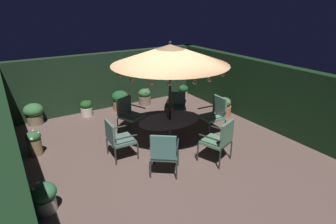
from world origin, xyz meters
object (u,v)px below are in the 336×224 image
potted_plant_left_far (145,96)px  potted_plant_back_center (120,100)px  potted_plant_left_near (44,197)px  patio_chair_southwest (129,112)px  potted_plant_back_left (86,108)px  patio_chair_northeast (164,152)px  potted_plant_right_far (34,113)px  potted_plant_back_right (183,91)px  patio_umbrella (170,55)px  centerpiece_planter (169,108)px  patio_dining_table (170,124)px  potted_plant_front_corner (34,142)px  patio_chair_south (176,106)px  patio_chair_east (220,139)px  potted_plant_right_near (224,107)px  patio_chair_north (117,137)px  patio_chair_southeast (215,113)px

potted_plant_left_far → potted_plant_back_center: size_ratio=0.85×
potted_plant_left_near → patio_chair_southwest: bearing=40.9°
potted_plant_back_left → patio_chair_northeast: bearing=-84.2°
patio_chair_southwest → potted_plant_left_far: patio_chair_southwest is taller
potted_plant_back_left → potted_plant_right_far: (-1.56, 0.16, 0.09)m
patio_chair_southwest → potted_plant_back_right: patio_chair_southwest is taller
potted_plant_left_near → potted_plant_left_far: (4.13, 4.12, -0.01)m
patio_chair_northeast → potted_plant_left_near: bearing=176.6°
patio_umbrella → centerpiece_planter: 1.44m
patio_dining_table → patio_chair_northeast: bearing=-127.1°
potted_plant_front_corner → potted_plant_back_right: 5.81m
patio_umbrella → potted_plant_back_right: size_ratio=5.38×
patio_chair_south → potted_plant_back_right: patio_chair_south is taller
patio_chair_northeast → potted_plant_back_left: patio_chair_northeast is taller
centerpiece_planter → potted_plant_left_near: 3.62m
patio_chair_east → potted_plant_front_corner: size_ratio=1.68×
patio_chair_northeast → potted_plant_back_left: (-0.43, 4.27, -0.30)m
patio_chair_northeast → patio_chair_east: 1.39m
centerpiece_planter → potted_plant_left_far: size_ratio=0.70×
potted_plant_front_corner → potted_plant_right_near: 5.70m
potted_plant_right_near → potted_plant_back_center: potted_plant_back_center is taller
potted_plant_right_far → potted_plant_left_near: bearing=-95.5°
patio_chair_east → patio_chair_southwest: bearing=111.8°
patio_chair_south → potted_plant_back_left: (-2.22, 2.01, -0.29)m
patio_dining_table → patio_chair_northeast: size_ratio=1.69×
potted_plant_back_left → potted_plant_left_near: (-1.98, -4.13, 0.04)m
patio_dining_table → patio_chair_north: 1.44m
patio_chair_north → potted_plant_front_corner: (-1.69, 1.22, -0.21)m
patio_chair_southeast → potted_plant_right_far: size_ratio=1.60×
patio_chair_south → potted_plant_back_left: bearing=137.9°
potted_plant_right_near → patio_chair_east: bearing=-134.4°
potted_plant_back_left → potted_plant_right_far: potted_plant_right_far is taller
patio_dining_table → patio_chair_north: size_ratio=1.79×
patio_dining_table → potted_plant_back_right: 3.81m
potted_plant_right_far → potted_plant_back_right: bearing=-4.0°
potted_plant_right_near → potted_plant_left_far: size_ratio=1.09×
patio_umbrella → patio_chair_east: bearing=-69.7°
patio_chair_south → patio_chair_east: bearing=-99.6°
patio_chair_northeast → patio_chair_east: (1.38, -0.21, 0.03)m
potted_plant_back_left → potted_plant_front_corner: (-1.83, -1.85, 0.07)m
patio_chair_southwest → potted_plant_back_left: 1.96m
patio_dining_table → patio_chair_south: 1.44m
patio_chair_southwest → potted_plant_back_left: bearing=112.2°
potted_plant_back_center → potted_plant_back_right: bearing=-3.0°
centerpiece_planter → patio_chair_east: 1.63m
potted_plant_right_near → potted_plant_left_near: potted_plant_right_near is taller
potted_plant_right_near → potted_plant_left_far: bearing=125.3°
potted_plant_back_center → potted_plant_right_far: bearing=175.1°
potted_plant_left_near → potted_plant_right_far: 4.31m
potted_plant_back_center → centerpiece_planter: bearing=-85.9°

